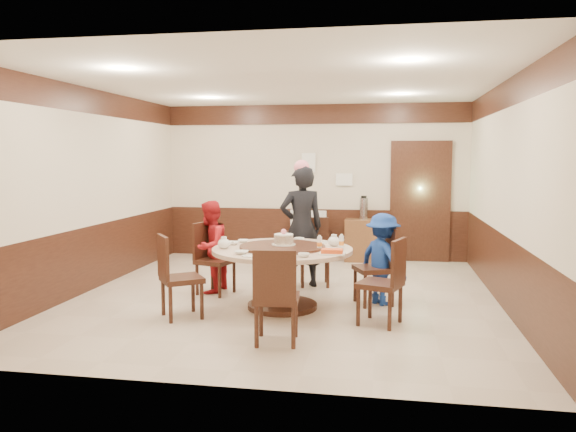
% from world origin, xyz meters
% --- Properties ---
extents(room, '(6.00, 6.04, 2.84)m').
position_xyz_m(room, '(0.01, 0.01, 1.08)').
color(room, beige).
rests_on(room, ground).
extents(banquet_table, '(1.71, 1.71, 0.78)m').
position_xyz_m(banquet_table, '(0.07, -0.57, 0.53)').
color(banquet_table, '#361A10').
rests_on(banquet_table, ground).
extents(chair_0, '(0.58, 0.58, 0.97)m').
position_xyz_m(chair_0, '(1.19, -0.17, 0.30)').
color(chair_0, '#361A10').
rests_on(chair_0, ground).
extents(chair_1, '(0.51, 0.52, 0.97)m').
position_xyz_m(chair_1, '(0.30, 0.75, 0.30)').
color(chair_1, '#361A10').
rests_on(chair_1, ground).
extents(chair_2, '(0.55, 0.55, 0.97)m').
position_xyz_m(chair_2, '(-0.98, -0.00, 0.30)').
color(chair_2, '#361A10').
rests_on(chair_2, ground).
extents(chair_3, '(0.62, 0.61, 0.97)m').
position_xyz_m(chair_3, '(-1.03, -1.18, 0.30)').
color(chair_3, '#361A10').
rests_on(chair_3, ground).
extents(chair_4, '(0.48, 0.49, 0.97)m').
position_xyz_m(chair_4, '(0.25, -1.87, 0.30)').
color(chair_4, '#361A10').
rests_on(chair_4, ground).
extents(chair_5, '(0.57, 0.56, 0.97)m').
position_xyz_m(chair_5, '(1.27, -1.05, 0.30)').
color(chair_5, '#361A10').
rests_on(chair_5, ground).
extents(person_standing, '(0.74, 0.63, 1.73)m').
position_xyz_m(person_standing, '(0.12, 0.63, 0.86)').
color(person_standing, black).
rests_on(person_standing, ground).
extents(person_red, '(0.55, 0.67, 1.26)m').
position_xyz_m(person_red, '(-1.06, 0.07, 0.63)').
color(person_red, red).
rests_on(person_red, ground).
extents(person_blue, '(0.83, 0.83, 1.15)m').
position_xyz_m(person_blue, '(1.28, -0.17, 0.58)').
color(person_blue, navy).
rests_on(person_blue, ground).
extents(birthday_cake, '(0.29, 0.29, 0.20)m').
position_xyz_m(birthday_cake, '(0.07, -0.52, 0.85)').
color(birthday_cake, white).
rests_on(birthday_cake, banquet_table).
extents(teapot_left, '(0.17, 0.15, 0.13)m').
position_xyz_m(teapot_left, '(-0.62, -0.75, 0.81)').
color(teapot_left, white).
rests_on(teapot_left, banquet_table).
extents(teapot_right, '(0.17, 0.15, 0.13)m').
position_xyz_m(teapot_right, '(0.67, -0.32, 0.81)').
color(teapot_right, white).
rests_on(teapot_right, banquet_table).
extents(bowl_0, '(0.14, 0.14, 0.03)m').
position_xyz_m(bowl_0, '(-0.52, -0.21, 0.77)').
color(bowl_0, white).
rests_on(bowl_0, banquet_table).
extents(bowl_1, '(0.13, 0.13, 0.04)m').
position_xyz_m(bowl_1, '(0.41, -1.14, 0.77)').
color(bowl_1, white).
rests_on(bowl_1, banquet_table).
extents(bowl_2, '(0.16, 0.16, 0.04)m').
position_xyz_m(bowl_2, '(-0.31, -1.09, 0.77)').
color(bowl_2, white).
rests_on(bowl_2, banquet_table).
extents(bowl_3, '(0.13, 0.13, 0.04)m').
position_xyz_m(bowl_3, '(0.68, -0.73, 0.77)').
color(bowl_3, white).
rests_on(bowl_3, banquet_table).
extents(bowl_4, '(0.17, 0.17, 0.04)m').
position_xyz_m(bowl_4, '(-0.60, -0.44, 0.77)').
color(bowl_4, white).
rests_on(bowl_4, banquet_table).
extents(bowl_5, '(0.13, 0.13, 0.04)m').
position_xyz_m(bowl_5, '(0.18, 0.05, 0.77)').
color(bowl_5, white).
rests_on(bowl_5, banquet_table).
extents(saucer_near, '(0.18, 0.18, 0.01)m').
position_xyz_m(saucer_near, '(-0.18, -1.22, 0.76)').
color(saucer_near, white).
rests_on(saucer_near, banquet_table).
extents(saucer_far, '(0.18, 0.18, 0.01)m').
position_xyz_m(saucer_far, '(0.52, -0.07, 0.76)').
color(saucer_far, white).
rests_on(saucer_far, banquet_table).
extents(shrimp_platter, '(0.30, 0.20, 0.06)m').
position_xyz_m(shrimp_platter, '(0.71, -0.93, 0.78)').
color(shrimp_platter, white).
rests_on(shrimp_platter, banquet_table).
extents(bottle_0, '(0.06, 0.06, 0.16)m').
position_xyz_m(bottle_0, '(0.53, -0.65, 0.83)').
color(bottle_0, white).
rests_on(bottle_0, banquet_table).
extents(bottle_1, '(0.06, 0.06, 0.16)m').
position_xyz_m(bottle_1, '(0.78, -0.52, 0.83)').
color(bottle_1, white).
rests_on(bottle_1, banquet_table).
extents(tv_stand, '(0.85, 0.45, 0.50)m').
position_xyz_m(tv_stand, '(-0.10, 2.75, 0.25)').
color(tv_stand, '#361A10').
rests_on(tv_stand, ground).
extents(television, '(0.69, 0.23, 0.40)m').
position_xyz_m(television, '(-0.10, 2.75, 0.70)').
color(television, gray).
rests_on(television, tv_stand).
extents(side_cabinet, '(0.80, 0.40, 0.75)m').
position_xyz_m(side_cabinet, '(0.99, 2.78, 0.38)').
color(side_cabinet, brown).
rests_on(side_cabinet, ground).
extents(thermos, '(0.15, 0.15, 0.38)m').
position_xyz_m(thermos, '(0.92, 2.78, 0.94)').
color(thermos, silver).
rests_on(thermos, side_cabinet).
extents(notice_left, '(0.25, 0.00, 0.35)m').
position_xyz_m(notice_left, '(-0.10, 2.96, 1.75)').
color(notice_left, white).
rests_on(notice_left, room).
extents(notice_right, '(0.30, 0.00, 0.22)m').
position_xyz_m(notice_right, '(0.55, 2.96, 1.45)').
color(notice_right, white).
rests_on(notice_right, room).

